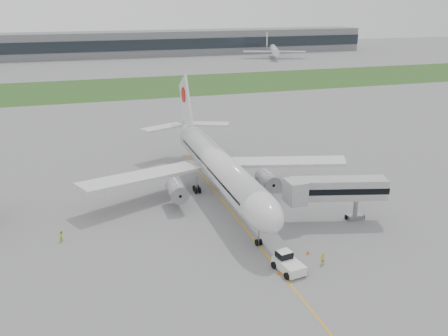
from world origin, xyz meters
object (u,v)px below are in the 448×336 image
object	(u,v)px
jet_bridge	(332,190)
ground_crew_near	(323,258)
airliner	(217,164)
pushback_tug	(288,263)

from	to	relation	value
jet_bridge	ground_crew_near	world-z (taller)	jet_bridge
ground_crew_near	jet_bridge	bearing A→B (deg)	-133.72
airliner	jet_bridge	bearing A→B (deg)	-49.92
pushback_tug	jet_bridge	world-z (taller)	jet_bridge
pushback_tug	ground_crew_near	world-z (taller)	pushback_tug
airliner	pushback_tug	world-z (taller)	airliner
pushback_tug	airliner	bearing A→B (deg)	82.88
ground_crew_near	pushback_tug	bearing A→B (deg)	-10.99
jet_bridge	ground_crew_near	distance (m)	14.24
pushback_tug	jet_bridge	xyz separation A→B (m)	(12.31, 11.34, 4.26)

